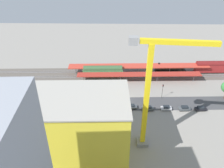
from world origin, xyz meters
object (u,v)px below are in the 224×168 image
Objects in this scene: platform_canopy_far at (139,66)px; tower_crane at (151,91)px; parked_car_5 at (113,107)px; street_tree_1 at (86,87)px; parked_car_4 at (131,107)px; construction_building at (70,129)px; parked_car_2 at (166,108)px; parked_car_0 at (200,109)px; parked_car_1 at (184,108)px; passenger_coach at (213,67)px; parked_car_3 at (148,108)px; street_tree_3 at (45,86)px; traffic_light at (163,89)px; street_tree_2 at (76,85)px; platform_canopy_near at (139,74)px; locomotive at (171,69)px; street_tree_0 at (50,88)px; freight_coach_far at (103,71)px; box_truck_0 at (90,118)px.

platform_canopy_far is 1.91× the size of tower_crane.
street_tree_1 is (11.39, -7.43, 4.40)m from parked_car_5.
construction_building is at bearing 50.83° from parked_car_4.
parked_car_5 is (20.55, -0.12, -0.00)m from parked_car_2.
parked_car_1 is (6.22, 0.06, 0.06)m from parked_car_0.
passenger_coach is at bearing -141.09° from construction_building.
parked_car_3 is (7.20, 0.39, 0.03)m from parked_car_2.
street_tree_3 reaches higher than traffic_light.
parked_car_1 is at bearing -179.04° from parked_car_3.
parked_car_0 is 50.01m from street_tree_2.
traffic_light is (-6.74, -8.43, 3.50)m from parked_car_3.
parked_car_3 is at bearing 177.79° from parked_car_5.
parked_car_3 is 43.08m from street_tree_3.
construction_building is at bearing 34.79° from parked_car_2.
construction_building is at bearing 61.51° from platform_canopy_near.
street_tree_3 is at bearing 0.72° from street_tree_2.
locomotive is (-16.22, -2.08, -2.42)m from platform_canopy_far.
parked_car_5 is 27.73m from street_tree_0.
parked_car_3 is at bearing 3.14° from parked_car_2.
street_tree_3 is at bearing -8.82° from parked_car_1.
parked_car_3 is 0.65× the size of street_tree_2.
street_tree_2 is at bearing 18.79° from passenger_coach.
platform_canopy_near is 7.71m from platform_canopy_far.
freight_coach_far reaches higher than parked_car_0.
locomotive is at bearing -125.45° from parked_car_4.
box_truck_0 is at bearing 60.59° from platform_canopy_far.
box_truck_0 reaches higher than parked_car_5.
parked_car_1 is 0.59× the size of street_tree_1.
freight_coach_far is at bearing -44.33° from parked_car_2.
parked_car_4 is 20.11m from street_tree_1.
tower_crane is 49.91m from street_tree_3.
parked_car_1 is 43.94m from street_tree_2.
box_truck_0 reaches higher than parked_car_0.
street_tree_3 reaches higher than platform_canopy_far.
platform_canopy_near is 30.61m from parked_car_0.
parked_car_0 is 6.22m from parked_car_1.
freight_coach_far is 3.96× the size of parked_car_3.
passenger_coach is 0.50× the size of tower_crane.
box_truck_0 is at bearing 28.83° from traffic_light.
parked_car_1 is at bearing -133.62° from tower_crane.
parked_car_3 is (35.53, 30.95, -2.49)m from passenger_coach.
platform_canopy_far is at bearing -117.41° from construction_building.
parked_car_0 is 0.13× the size of tower_crane.
parked_car_5 is at bearing 31.90° from passenger_coach.
parked_car_0 is at bearing -169.89° from box_truck_0.
parked_car_3 is at bearing 94.82° from platform_canopy_near.
platform_canopy_far is 43.50m from street_tree_0.
street_tree_3 reaches higher than locomotive.
freight_coach_far is at bearing -100.12° from construction_building.
construction_building is at bearing 43.68° from traffic_light.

